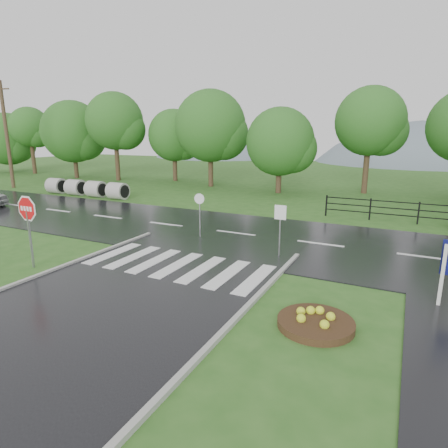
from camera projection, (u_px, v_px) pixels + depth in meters
The scene contains 12 objects.
ground at pixel (64, 330), 9.07m from camera, with size 120.00×120.00×0.00m, color #2D5E1F.
main_road at pixel (236, 234), 17.78m from camera, with size 90.00×8.00×0.04m, color black.
crosswalk at pixel (178, 265), 13.41m from camera, with size 6.50×2.80×0.02m.
fence_west at pixel (419, 211), 19.48m from camera, with size 9.58×0.08×1.20m.
hills at pixel (379, 248), 67.81m from camera, with size 102.00×48.00×48.00m.
treeline at pixel (321, 194), 29.54m from camera, with size 83.20×5.20×10.00m.
culvert_pipes at pixel (86, 188), 28.40m from camera, with size 7.60×1.20×1.20m.
stop_sign at pixel (27, 215), 12.89m from camera, with size 1.22×0.06×2.75m.
flower_bed at pixel (316, 322), 9.20m from camera, with size 1.88×1.88×0.38m.
reg_sign_small at pixel (280, 220), 14.14m from camera, with size 0.45×0.06×2.03m.
reg_sign_round at pixel (200, 209), 16.84m from camera, with size 0.47×0.09×2.05m.
utility_pole_west at pixel (7, 135), 31.89m from camera, with size 1.57×0.48×8.94m.
Camera 1 is at (7.13, -5.63, 4.65)m, focal length 30.00 mm.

